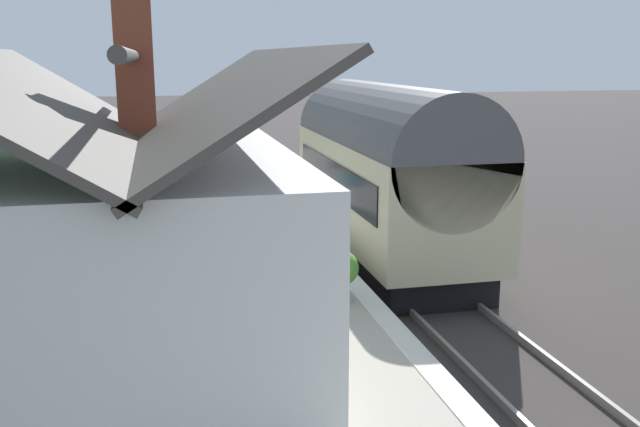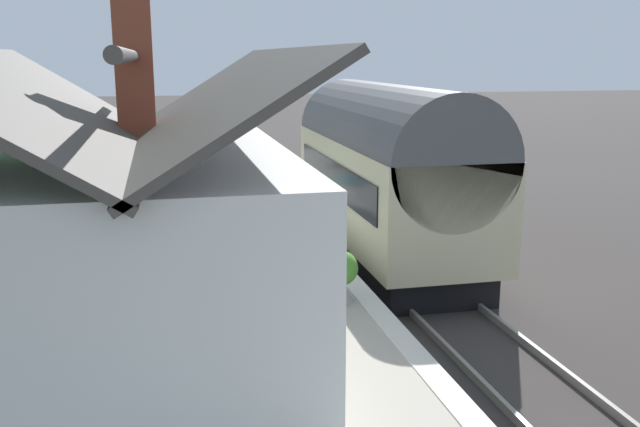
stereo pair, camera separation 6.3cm
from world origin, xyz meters
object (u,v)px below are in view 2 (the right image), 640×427
object	(u,v)px
planter_under_sign	(175,213)
station_building	(141,238)
planter_corner_building	(166,175)
planter_by_door	(216,177)
planter_bench_right	(342,275)
planter_bench_left	(174,167)
train	(388,172)
bench_platform_end	(232,203)
planter_edge_near	(233,179)
bench_mid_platform	(213,162)
station_sign_board	(255,162)

from	to	relation	value
planter_under_sign	station_building	bearing A→B (deg)	175.35
planter_corner_building	planter_by_door	bearing A→B (deg)	-77.79
planter_bench_right	planter_by_door	size ratio (longest dim) A/B	0.94
planter_bench_left	train	bearing A→B (deg)	-148.30
bench_platform_end	planter_edge_near	size ratio (longest dim) A/B	1.29
bench_platform_end	planter_edge_near	xyz separation A→B (m)	(4.56, -0.49, -0.21)
planter_bench_right	planter_by_door	xyz separation A→B (m)	(11.15, 1.19, -0.20)
bench_mid_platform	planter_bench_left	size ratio (longest dim) A/B	1.35
planter_by_door	planter_bench_left	size ratio (longest dim) A/B	0.89
train	station_sign_board	distance (m)	3.90
bench_mid_platform	planter_edge_near	world-z (taller)	bench_mid_platform
planter_corner_building	planter_under_sign	bearing A→B (deg)	-178.15
bench_mid_platform	planter_under_sign	size ratio (longest dim) A/B	1.70
planter_corner_building	station_sign_board	size ratio (longest dim) A/B	0.53
planter_under_sign	planter_edge_near	bearing A→B (deg)	-22.19
bench_mid_platform	planter_edge_near	bearing A→B (deg)	-169.79
planter_bench_right	planter_by_door	distance (m)	11.21
planter_by_door	planter_edge_near	world-z (taller)	planter_edge_near
station_building	planter_edge_near	distance (m)	11.76
planter_corner_building	planter_bench_left	xyz separation A→B (m)	(2.44, -0.31, -0.14)
train	station_sign_board	world-z (taller)	train
planter_corner_building	planter_bench_left	world-z (taller)	planter_corner_building
planter_under_sign	planter_edge_near	size ratio (longest dim) A/B	0.75
planter_by_door	station_sign_board	bearing A→B (deg)	-165.76
planter_corner_building	planter_bench_right	bearing A→B (deg)	-165.90
station_sign_board	planter_by_door	bearing A→B (deg)	14.24
planter_bench_left	station_building	bearing A→B (deg)	177.12
planter_by_door	planter_under_sign	world-z (taller)	planter_under_sign
planter_by_door	planter_bench_left	world-z (taller)	planter_bench_left
planter_under_sign	planter_bench_left	bearing A→B (deg)	-1.21
train	planter_corner_building	size ratio (longest dim) A/B	9.87
station_building	planter_bench_left	distance (m)	14.19
planter_bench_right	planter_bench_left	size ratio (longest dim) A/B	0.83
planter_by_door	station_sign_board	xyz separation A→B (m)	(-3.27, -0.83, 0.93)
planter_by_door	station_sign_board	world-z (taller)	station_sign_board
station_building	planter_bench_left	world-z (taller)	station_building
planter_corner_building	planter_under_sign	distance (m)	4.82
planter_bench_right	planter_edge_near	xyz separation A→B (m)	(10.58, 0.70, -0.19)
planter_bench_left	planter_under_sign	size ratio (longest dim) A/B	1.27
bench_platform_end	station_building	bearing A→B (deg)	164.29
planter_edge_near	planter_by_door	bearing A→B (deg)	40.55
planter_bench_right	planter_corner_building	bearing A→B (deg)	14.10
train	planter_under_sign	distance (m)	5.23
planter_edge_near	planter_bench_left	bearing A→B (deg)	32.53
station_building	bench_platform_end	distance (m)	7.21
planter_bench_left	planter_under_sign	bearing A→B (deg)	178.79
train	planter_edge_near	distance (m)	6.29
bench_platform_end	bench_mid_platform	bearing A→B (deg)	-0.52
bench_platform_end	planter_bench_left	bearing A→B (deg)	9.58
planter_bench_right	planter_edge_near	distance (m)	10.60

